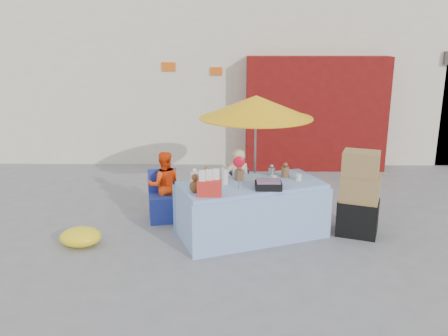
{
  "coord_description": "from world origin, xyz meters",
  "views": [
    {
      "loc": [
        0.25,
        -6.68,
        3.03
      ],
      "look_at": [
        0.14,
        0.6,
        1.0
      ],
      "focal_mm": 38.0,
      "sensor_mm": 36.0,
      "label": 1
    }
  ],
  "objects_px": {
    "box_stack": "(359,197)",
    "chair_right": "(237,206)",
    "umbrella": "(256,107)",
    "vendor_beige": "(237,184)",
    "market_table": "(251,209)",
    "chair_left": "(164,206)",
    "vendor_orange": "(164,185)"
  },
  "relations": [
    {
      "from": "chair_left",
      "to": "box_stack",
      "type": "distance_m",
      "value": 3.21
    },
    {
      "from": "vendor_orange",
      "to": "chair_right",
      "type": "bearing_deg",
      "value": 162.03
    },
    {
      "from": "vendor_beige",
      "to": "box_stack",
      "type": "bearing_deg",
      "value": 148.17
    },
    {
      "from": "box_stack",
      "to": "vendor_beige",
      "type": "bearing_deg",
      "value": 159.98
    },
    {
      "from": "vendor_beige",
      "to": "umbrella",
      "type": "height_order",
      "value": "umbrella"
    },
    {
      "from": "market_table",
      "to": "chair_left",
      "type": "relative_size",
      "value": 2.89
    },
    {
      "from": "chair_right",
      "to": "box_stack",
      "type": "bearing_deg",
      "value": -28.11
    },
    {
      "from": "umbrella",
      "to": "box_stack",
      "type": "relative_size",
      "value": 1.55
    },
    {
      "from": "vendor_orange",
      "to": "vendor_beige",
      "type": "distance_m",
      "value": 1.25
    },
    {
      "from": "vendor_orange",
      "to": "vendor_beige",
      "type": "xyz_separation_m",
      "value": [
        1.25,
        0.0,
        0.03
      ]
    },
    {
      "from": "market_table",
      "to": "vendor_orange",
      "type": "relative_size",
      "value": 2.11
    },
    {
      "from": "vendor_beige",
      "to": "umbrella",
      "type": "relative_size",
      "value": 0.58
    },
    {
      "from": "vendor_beige",
      "to": "box_stack",
      "type": "relative_size",
      "value": 0.9
    },
    {
      "from": "chair_left",
      "to": "chair_right",
      "type": "distance_m",
      "value": 1.25
    },
    {
      "from": "chair_right",
      "to": "chair_left",
      "type": "bearing_deg",
      "value": 168.19
    },
    {
      "from": "chair_left",
      "to": "vendor_beige",
      "type": "xyz_separation_m",
      "value": [
        1.25,
        0.13,
        0.35
      ]
    },
    {
      "from": "umbrella",
      "to": "vendor_beige",
      "type": "bearing_deg",
      "value": -153.43
    },
    {
      "from": "chair_right",
      "to": "box_stack",
      "type": "distance_m",
      "value": 2.0
    },
    {
      "from": "box_stack",
      "to": "umbrella",
      "type": "bearing_deg",
      "value": 152.16
    },
    {
      "from": "market_table",
      "to": "vendor_beige",
      "type": "bearing_deg",
      "value": 83.32
    },
    {
      "from": "box_stack",
      "to": "chair_left",
      "type": "bearing_deg",
      "value": 170.02
    },
    {
      "from": "chair_left",
      "to": "umbrella",
      "type": "relative_size",
      "value": 0.41
    },
    {
      "from": "umbrella",
      "to": "box_stack",
      "type": "height_order",
      "value": "umbrella"
    },
    {
      "from": "vendor_beige",
      "to": "umbrella",
      "type": "distance_m",
      "value": 1.32
    },
    {
      "from": "vendor_beige",
      "to": "vendor_orange",
      "type": "bearing_deg",
      "value": -11.81
    },
    {
      "from": "box_stack",
      "to": "chair_right",
      "type": "bearing_deg",
      "value": 163.7
    },
    {
      "from": "chair_right",
      "to": "vendor_orange",
      "type": "distance_m",
      "value": 1.3
    },
    {
      "from": "vendor_orange",
      "to": "box_stack",
      "type": "distance_m",
      "value": 3.21
    },
    {
      "from": "vendor_beige",
      "to": "chair_left",
      "type": "bearing_deg",
      "value": -5.68
    },
    {
      "from": "market_table",
      "to": "umbrella",
      "type": "height_order",
      "value": "umbrella"
    },
    {
      "from": "umbrella",
      "to": "box_stack",
      "type": "bearing_deg",
      "value": -27.84
    },
    {
      "from": "chair_left",
      "to": "vendor_beige",
      "type": "relative_size",
      "value": 0.7
    }
  ]
}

